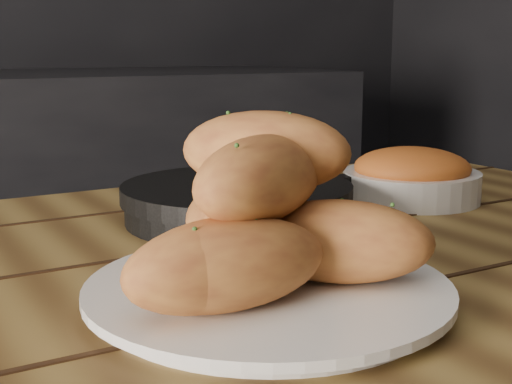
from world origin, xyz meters
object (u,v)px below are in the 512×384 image
at_px(plate, 268,293).
at_px(bowl, 412,177).
at_px(skillet, 238,201).
at_px(bread_rolls, 258,221).

height_order(plate, bowl, bowl).
distance_m(plate, bowl, 0.45).
relative_size(plate, bowl, 1.62).
xyz_separation_m(plate, skillet, (0.12, 0.26, 0.01)).
bearing_deg(plate, bread_rolls, -166.35).
bearing_deg(bowl, bread_rolls, -147.33).
distance_m(plate, skillet, 0.29).
xyz_separation_m(skillet, bowl, (0.26, -0.02, 0.01)).
bearing_deg(bread_rolls, skillet, 64.22).
relative_size(plate, bread_rolls, 1.09).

